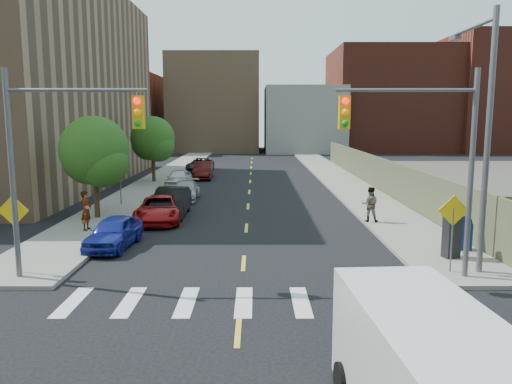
{
  "coord_description": "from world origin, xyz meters",
  "views": [
    {
      "loc": [
        0.44,
        -10.17,
        5.46
      ],
      "look_at": [
        0.48,
        12.72,
        2.0
      ],
      "focal_mm": 35.0,
      "sensor_mm": 36.0,
      "label": 1
    }
  ],
  "objects_px": {
    "parked_car_blue": "(114,232)",
    "parked_car_red": "(160,209)",
    "parked_car_grey": "(200,165)",
    "pedestrian_east": "(370,204)",
    "cargo_van": "(427,378)",
    "payphone": "(452,234)",
    "parked_car_black": "(171,202)",
    "parked_car_maroon": "(203,170)",
    "parked_car_silver": "(185,191)",
    "mailbox": "(463,233)",
    "parked_car_white": "(179,179)",
    "pedestrian_west": "(86,211)"
  },
  "relations": [
    {
      "from": "parked_car_blue",
      "to": "parked_car_red",
      "type": "distance_m",
      "value": 5.36
    },
    {
      "from": "parked_car_blue",
      "to": "parked_car_grey",
      "type": "distance_m",
      "value": 29.63
    },
    {
      "from": "pedestrian_east",
      "to": "cargo_van",
      "type": "bearing_deg",
      "value": 94.22
    },
    {
      "from": "payphone",
      "to": "pedestrian_east",
      "type": "distance_m",
      "value": 6.79
    },
    {
      "from": "parked_car_blue",
      "to": "parked_car_grey",
      "type": "relative_size",
      "value": 0.81
    },
    {
      "from": "parked_car_black",
      "to": "parked_car_maroon",
      "type": "distance_m",
      "value": 16.98
    },
    {
      "from": "parked_car_grey",
      "to": "parked_car_blue",
      "type": "bearing_deg",
      "value": -85.78
    },
    {
      "from": "parked_car_silver",
      "to": "mailbox",
      "type": "xyz_separation_m",
      "value": [
        13.03,
        -12.99,
        0.21
      ]
    },
    {
      "from": "parked_car_white",
      "to": "parked_car_grey",
      "type": "xyz_separation_m",
      "value": [
        0.37,
        11.67,
        -0.04
      ]
    },
    {
      "from": "parked_car_silver",
      "to": "parked_car_black",
      "type": "bearing_deg",
      "value": -90.94
    },
    {
      "from": "parked_car_blue",
      "to": "parked_car_black",
      "type": "bearing_deg",
      "value": 84.02
    },
    {
      "from": "parked_car_white",
      "to": "cargo_van",
      "type": "height_order",
      "value": "cargo_van"
    },
    {
      "from": "mailbox",
      "to": "parked_car_maroon",
      "type": "bearing_deg",
      "value": 116.76
    },
    {
      "from": "parked_car_white",
      "to": "parked_car_blue",
      "type": "bearing_deg",
      "value": -88.07
    },
    {
      "from": "parked_car_red",
      "to": "parked_car_white",
      "type": "bearing_deg",
      "value": 90.76
    },
    {
      "from": "parked_car_black",
      "to": "pedestrian_east",
      "type": "distance_m",
      "value": 10.72
    },
    {
      "from": "cargo_van",
      "to": "pedestrian_east",
      "type": "relative_size",
      "value": 3.01
    },
    {
      "from": "parked_car_red",
      "to": "parked_car_grey",
      "type": "height_order",
      "value": "parked_car_red"
    },
    {
      "from": "parked_car_maroon",
      "to": "payphone",
      "type": "xyz_separation_m",
      "value": [
        12.09,
        -25.71,
        0.33
      ]
    },
    {
      "from": "parked_car_white",
      "to": "pedestrian_west",
      "type": "distance_m",
      "value": 15.43
    },
    {
      "from": "parked_car_blue",
      "to": "parked_car_white",
      "type": "xyz_separation_m",
      "value": [
        0.0,
        17.96,
        0.05
      ]
    },
    {
      "from": "parked_car_maroon",
      "to": "mailbox",
      "type": "height_order",
      "value": "mailbox"
    },
    {
      "from": "parked_car_blue",
      "to": "parked_car_white",
      "type": "height_order",
      "value": "parked_car_white"
    },
    {
      "from": "parked_car_blue",
      "to": "payphone",
      "type": "bearing_deg",
      "value": -3.6
    },
    {
      "from": "parked_car_red",
      "to": "cargo_van",
      "type": "bearing_deg",
      "value": -70.37
    },
    {
      "from": "cargo_van",
      "to": "pedestrian_east",
      "type": "bearing_deg",
      "value": 76.52
    },
    {
      "from": "parked_car_silver",
      "to": "parked_car_red",
      "type": "bearing_deg",
      "value": -93.85
    },
    {
      "from": "parked_car_red",
      "to": "parked_car_maroon",
      "type": "height_order",
      "value": "parked_car_maroon"
    },
    {
      "from": "mailbox",
      "to": "cargo_van",
      "type": "bearing_deg",
      "value": -116.11
    },
    {
      "from": "parked_car_maroon",
      "to": "payphone",
      "type": "bearing_deg",
      "value": -66.87
    },
    {
      "from": "parked_car_grey",
      "to": "payphone",
      "type": "height_order",
      "value": "payphone"
    },
    {
      "from": "payphone",
      "to": "pedestrian_west",
      "type": "xyz_separation_m",
      "value": [
        -15.42,
        4.68,
        0.01
      ]
    },
    {
      "from": "parked_car_red",
      "to": "mailbox",
      "type": "xyz_separation_m",
      "value": [
        13.38,
        -6.14,
        0.15
      ]
    },
    {
      "from": "parked_car_blue",
      "to": "pedestrian_west",
      "type": "height_order",
      "value": "pedestrian_west"
    },
    {
      "from": "parked_car_black",
      "to": "parked_car_white",
      "type": "bearing_deg",
      "value": 96.61
    },
    {
      "from": "cargo_van",
      "to": "pedestrian_west",
      "type": "xyz_separation_m",
      "value": [
        -10.76,
        15.58,
        -0.18
      ]
    },
    {
      "from": "mailbox",
      "to": "pedestrian_west",
      "type": "distance_m",
      "value": 16.74
    },
    {
      "from": "parked_car_grey",
      "to": "pedestrian_east",
      "type": "distance_m",
      "value": 27.53
    },
    {
      "from": "parked_car_white",
      "to": "pedestrian_east",
      "type": "xyz_separation_m",
      "value": [
        11.8,
        -13.37,
        0.33
      ]
    },
    {
      "from": "parked_car_blue",
      "to": "parked_car_grey",
      "type": "xyz_separation_m",
      "value": [
        0.37,
        29.62,
        0.0
      ]
    },
    {
      "from": "parked_car_grey",
      "to": "cargo_van",
      "type": "height_order",
      "value": "cargo_van"
    },
    {
      "from": "parked_car_red",
      "to": "pedestrian_east",
      "type": "distance_m",
      "value": 10.88
    },
    {
      "from": "parked_car_red",
      "to": "payphone",
      "type": "distance_m",
      "value": 14.43
    },
    {
      "from": "pedestrian_west",
      "to": "payphone",
      "type": "bearing_deg",
      "value": -101.75
    },
    {
      "from": "parked_car_silver",
      "to": "parked_car_grey",
      "type": "relative_size",
      "value": 0.89
    },
    {
      "from": "parked_car_grey",
      "to": "parked_car_silver",
      "type": "bearing_deg",
      "value": -82.03
    },
    {
      "from": "parked_car_blue",
      "to": "cargo_van",
      "type": "bearing_deg",
      "value": -50.95
    },
    {
      "from": "parked_car_white",
      "to": "parked_car_red",
      "type": "bearing_deg",
      "value": -83.78
    },
    {
      "from": "payphone",
      "to": "parked_car_grey",
      "type": "bearing_deg",
      "value": 97.53
    },
    {
      "from": "parked_car_blue",
      "to": "payphone",
      "type": "height_order",
      "value": "payphone"
    }
  ]
}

